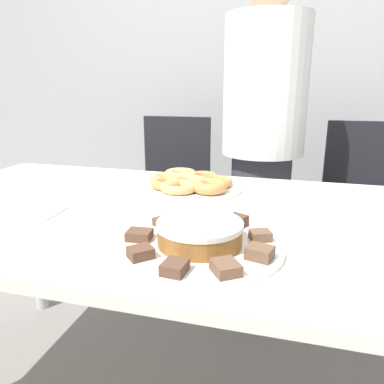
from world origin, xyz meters
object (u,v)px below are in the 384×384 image
(office_chair_right, at_px, (363,218))
(person_standing, at_px, (263,144))
(plate_donuts, at_px, (187,187))
(frosted_cake, at_px, (200,233))
(napkin, at_px, (35,212))
(plate_cake, at_px, (200,246))
(office_chair_left, at_px, (171,202))

(office_chair_right, bearing_deg, person_standing, -165.44)
(person_standing, height_order, plate_donuts, person_standing)
(person_standing, relative_size, frosted_cake, 7.92)
(office_chair_right, relative_size, napkin, 6.08)
(office_chair_right, distance_m, napkin, 1.55)
(frosted_cake, relative_size, napkin, 1.32)
(plate_cake, bearing_deg, napkin, 168.25)
(plate_cake, bearing_deg, office_chair_left, 111.56)
(office_chair_right, xyz_separation_m, plate_donuts, (-0.73, -0.70, 0.30))
(office_chair_left, height_order, napkin, office_chair_left)
(person_standing, xyz_separation_m, plate_donuts, (-0.22, -0.54, -0.08))
(plate_cake, distance_m, plate_donuts, 0.51)
(office_chair_left, bearing_deg, napkin, -94.86)
(person_standing, relative_size, napkin, 10.45)
(plate_donuts, distance_m, frosted_cake, 0.51)
(office_chair_left, distance_m, frosted_cake, 1.31)
(office_chair_left, relative_size, plate_cake, 2.36)
(office_chair_right, relative_size, plate_cake, 2.36)
(office_chair_right, height_order, frosted_cake, office_chair_right)
(frosted_cake, bearing_deg, person_standing, 87.17)
(office_chair_left, relative_size, plate_donuts, 2.29)
(person_standing, bearing_deg, office_chair_left, 163.27)
(plate_donuts, xyz_separation_m, frosted_cake, (0.17, -0.48, 0.03))
(office_chair_left, bearing_deg, frosted_cake, -70.19)
(napkin, bearing_deg, plate_donuts, 46.44)
(plate_cake, relative_size, plate_donuts, 0.97)
(office_chair_left, xyz_separation_m, office_chair_right, (1.03, -0.00, 0.00))
(person_standing, distance_m, plate_cake, 1.03)
(napkin, bearing_deg, person_standing, 57.86)
(person_standing, bearing_deg, frosted_cake, -92.83)
(person_standing, relative_size, plate_cake, 4.06)
(person_standing, distance_m, office_chair_left, 0.66)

